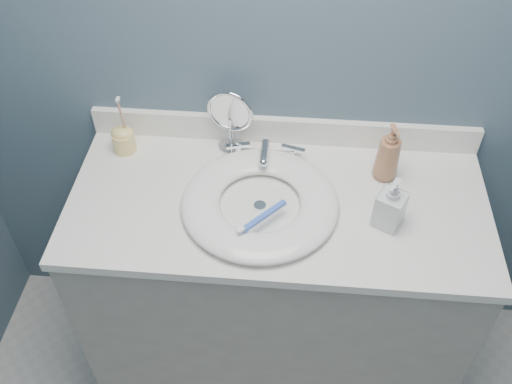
# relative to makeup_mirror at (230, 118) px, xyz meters

# --- Properties ---
(back_wall) EXTENTS (2.20, 0.02, 2.40)m
(back_wall) POSITION_rel_makeup_mirror_xyz_m (0.16, 0.06, 0.20)
(back_wall) COLOR #4A6270
(back_wall) RESTS_ON ground
(vanity_cabinet) EXTENTS (1.20, 0.55, 0.85)m
(vanity_cabinet) POSITION_rel_makeup_mirror_xyz_m (0.16, -0.22, -0.57)
(vanity_cabinet) COLOR #A6A298
(vanity_cabinet) RESTS_ON ground
(countertop) EXTENTS (1.22, 0.57, 0.03)m
(countertop) POSITION_rel_makeup_mirror_xyz_m (0.16, -0.22, -0.13)
(countertop) COLOR white
(countertop) RESTS_ON vanity_cabinet
(backsplash) EXTENTS (1.22, 0.02, 0.09)m
(backsplash) POSITION_rel_makeup_mirror_xyz_m (0.16, 0.04, -0.07)
(backsplash) COLOR white
(backsplash) RESTS_ON countertop
(basin) EXTENTS (0.45, 0.45, 0.04)m
(basin) POSITION_rel_makeup_mirror_xyz_m (0.11, -0.25, -0.10)
(basin) COLOR white
(basin) RESTS_ON countertop
(drain) EXTENTS (0.04, 0.04, 0.01)m
(drain) POSITION_rel_makeup_mirror_xyz_m (0.11, -0.25, -0.11)
(drain) COLOR silver
(drain) RESTS_ON countertop
(faucet) EXTENTS (0.25, 0.13, 0.07)m
(faucet) POSITION_rel_makeup_mirror_xyz_m (0.11, -0.05, -0.09)
(faucet) COLOR silver
(faucet) RESTS_ON countertop
(makeup_mirror) EXTENTS (0.14, 0.08, 0.21)m
(makeup_mirror) POSITION_rel_makeup_mirror_xyz_m (0.00, 0.00, 0.00)
(makeup_mirror) COLOR silver
(makeup_mirror) RESTS_ON countertop
(soap_bottle_amber) EXTENTS (0.09, 0.09, 0.19)m
(soap_bottle_amber) POSITION_rel_makeup_mirror_xyz_m (0.47, -0.09, -0.02)
(soap_bottle_amber) COLOR #A16A48
(soap_bottle_amber) RESTS_ON countertop
(soap_bottle_clear) EXTENTS (0.10, 0.10, 0.16)m
(soap_bottle_clear) POSITION_rel_makeup_mirror_xyz_m (0.47, -0.28, -0.04)
(soap_bottle_clear) COLOR silver
(soap_bottle_clear) RESTS_ON countertop
(toothbrush_holder) EXTENTS (0.07, 0.07, 0.20)m
(toothbrush_holder) POSITION_rel_makeup_mirror_xyz_m (-0.33, -0.04, -0.07)
(toothbrush_holder) COLOR #F8D87C
(toothbrush_holder) RESTS_ON countertop
(toothbrush_lying) EXTENTS (0.13, 0.14, 0.02)m
(toothbrush_lying) POSITION_rel_makeup_mirror_xyz_m (0.12, -0.33, -0.07)
(toothbrush_lying) COLOR blue
(toothbrush_lying) RESTS_ON basin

